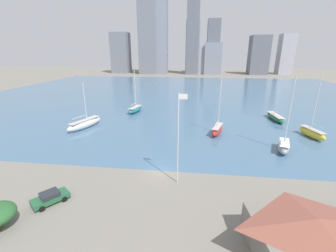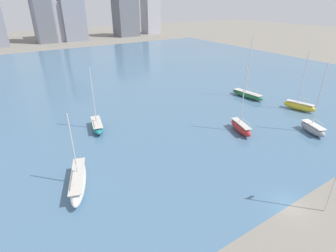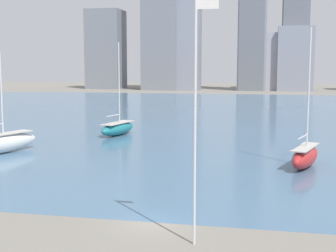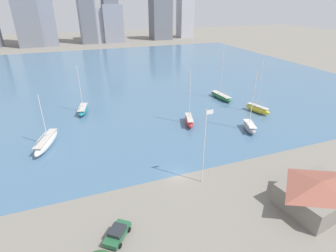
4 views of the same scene
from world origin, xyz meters
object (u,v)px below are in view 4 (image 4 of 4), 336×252
sailboat_white (46,142)px  sailboat_yellow (258,109)px  sailboat_green (221,96)px  boat_shed (318,194)px  sailboat_teal (83,110)px  parked_sedan_green (117,233)px  flag_pole (204,145)px  sailboat_red (189,120)px  sailboat_gray (250,127)px

sailboat_white → sailboat_yellow: bearing=19.6°
sailboat_green → sailboat_white: 51.81m
boat_shed → sailboat_yellow: 36.46m
boat_shed → sailboat_white: size_ratio=1.03×
sailboat_yellow → sailboat_teal: (-45.14, 16.61, -0.12)m
sailboat_green → boat_shed: bearing=-108.9°
sailboat_white → parked_sedan_green: size_ratio=2.43×
boat_shed → flag_pole: 18.08m
sailboat_white → sailboat_red: bearing=18.8°
sailboat_gray → parked_sedan_green: sailboat_gray is taller
sailboat_white → sailboat_teal: (8.58, 16.62, -0.16)m
boat_shed → sailboat_green: sailboat_green is taller
flag_pole → sailboat_yellow: 36.48m
boat_shed → sailboat_gray: (6.09, 24.49, -1.08)m
boat_shed → sailboat_teal: bearing=112.7°
sailboat_white → sailboat_teal: 18.70m
boat_shed → sailboat_red: (-5.85, 32.72, -1.05)m
sailboat_green → sailboat_gray: (-5.37, -21.89, 0.19)m
flag_pole → sailboat_yellow: (28.43, 22.05, -6.06)m
sailboat_white → sailboat_green: bearing=34.4°
flag_pole → sailboat_green: size_ratio=0.83×
sailboat_teal → parked_sedan_green: bearing=-76.1°
sailboat_green → sailboat_teal: bearing=170.3°
sailboat_gray → flag_pole: bearing=-127.0°
boat_shed → sailboat_gray: bearing=67.6°
flag_pole → sailboat_white: size_ratio=1.18×
sailboat_white → sailboat_yellow: size_ratio=0.80×
flag_pole → parked_sedan_green: bearing=-157.4°
boat_shed → parked_sedan_green: bearing=162.7°
sailboat_teal → parked_sedan_green: size_ratio=2.79×
sailboat_red → sailboat_teal: bearing=162.5°
sailboat_gray → sailboat_yellow: bearing=62.5°
sailboat_red → sailboat_white: size_ratio=1.18×
sailboat_yellow → sailboat_green: bearing=89.4°
flag_pole → boat_shed: bearing=-39.8°
sailboat_green → parked_sedan_green: bearing=-139.2°
sailboat_white → sailboat_gray: 45.55m
sailboat_yellow → parked_sedan_green: bearing=-163.0°
boat_shed → sailboat_green: (11.46, 46.38, -1.27)m
flag_pole → sailboat_teal: size_ratio=1.03×
sailboat_red → parked_sedan_green: sailboat_red is taller
sailboat_red → sailboat_gray: sailboat_gray is taller
boat_shed → sailboat_red: 33.25m
sailboat_teal → sailboat_gray: bearing=-22.2°
sailboat_green → sailboat_yellow: bearing=-79.7°
parked_sedan_green → sailboat_white: bearing=146.6°
sailboat_gray → sailboat_teal: sailboat_gray is taller
sailboat_gray → sailboat_yellow: (9.00, 8.68, 0.02)m
flag_pole → sailboat_gray: (19.43, 13.37, -6.08)m
boat_shed → sailboat_yellow: bearing=57.1°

